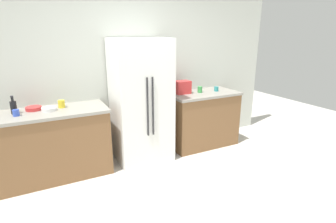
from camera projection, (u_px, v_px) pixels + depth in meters
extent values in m
plane|color=beige|center=(183.00, 206.00, 3.03)|extent=(10.71, 10.71, 0.00)
cube|color=silver|center=(128.00, 72.00, 4.16)|extent=(5.35, 0.10, 2.61)
cube|color=brown|center=(55.00, 145.00, 3.57)|extent=(1.40, 0.63, 0.90)
cube|color=gray|center=(50.00, 112.00, 3.43)|extent=(1.43, 0.66, 0.04)
cube|color=brown|center=(202.00, 120.00, 4.61)|extent=(1.16, 0.63, 0.90)
cube|color=gray|center=(203.00, 94.00, 4.47)|extent=(1.19, 0.66, 0.04)
cube|color=white|center=(141.00, 101.00, 3.95)|extent=(0.81, 0.67, 1.84)
cylinder|color=#262628|center=(148.00, 107.00, 3.64)|extent=(0.02, 0.02, 0.83)
cylinder|color=#262628|center=(153.00, 107.00, 3.67)|extent=(0.02, 0.02, 0.83)
cube|color=red|center=(182.00, 87.00, 4.36)|extent=(0.25, 0.18, 0.21)
cylinder|color=black|center=(14.00, 108.00, 3.28)|extent=(0.07, 0.07, 0.16)
cylinder|color=black|center=(12.00, 99.00, 3.25)|extent=(0.03, 0.03, 0.06)
cylinder|color=#333338|center=(12.00, 96.00, 3.24)|extent=(0.04, 0.04, 0.02)
cylinder|color=green|center=(200.00, 90.00, 4.45)|extent=(0.08, 0.08, 0.10)
cylinder|color=teal|center=(216.00, 89.00, 4.56)|extent=(0.07, 0.07, 0.08)
cylinder|color=yellow|center=(62.00, 104.00, 3.55)|extent=(0.09, 0.09, 0.10)
cylinder|color=blue|center=(16.00, 113.00, 3.20)|extent=(0.08, 0.08, 0.08)
cylinder|color=white|center=(49.00, 109.00, 3.42)|extent=(0.18, 0.18, 0.05)
cylinder|color=red|center=(34.00, 108.00, 3.44)|extent=(0.19, 0.19, 0.05)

